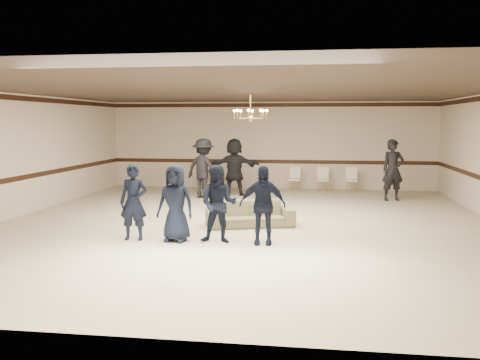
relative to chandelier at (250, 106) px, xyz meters
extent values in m
cube|color=tan|center=(0.00, -1.00, -2.88)|extent=(12.00, 14.00, 0.01)
cube|color=black|center=(0.00, -1.00, 0.33)|extent=(12.00, 14.00, 0.01)
cube|color=beige|center=(0.00, 6.00, -1.27)|extent=(12.00, 0.01, 3.20)
cube|color=beige|center=(0.00, -8.00, -1.27)|extent=(12.00, 0.01, 3.20)
cube|color=beige|center=(-6.00, -1.00, -1.27)|extent=(0.01, 14.00, 3.20)
cube|color=#331B0F|center=(0.00, 5.99, -1.88)|extent=(12.00, 0.02, 0.14)
cube|color=#331B0F|center=(0.00, 5.99, 0.21)|extent=(12.00, 0.02, 0.14)
imported|color=black|center=(-2.07, -3.11, -2.08)|extent=(0.60, 0.40, 1.60)
imported|color=black|center=(-1.17, -3.11, -2.08)|extent=(0.83, 0.59, 1.60)
imported|color=black|center=(-0.27, -3.11, -2.08)|extent=(0.78, 0.61, 1.60)
imported|color=black|center=(0.63, -3.11, -2.08)|extent=(0.96, 0.45, 1.60)
imported|color=#676545|center=(0.15, -1.31, -2.57)|extent=(2.20, 1.37, 0.60)
imported|color=black|center=(-1.92, 3.15, -1.91)|extent=(1.43, 1.15, 1.93)
imported|color=black|center=(-1.02, 3.85, -1.91)|extent=(1.87, 1.04, 1.93)
imported|color=black|center=(4.08, 3.45, -1.91)|extent=(0.80, 0.63, 1.93)
cube|color=#331911|center=(-2.07, 5.48, -2.53)|extent=(0.84, 0.42, 0.68)
camera|label=1|loc=(1.70, -13.63, -0.41)|focal=39.76mm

